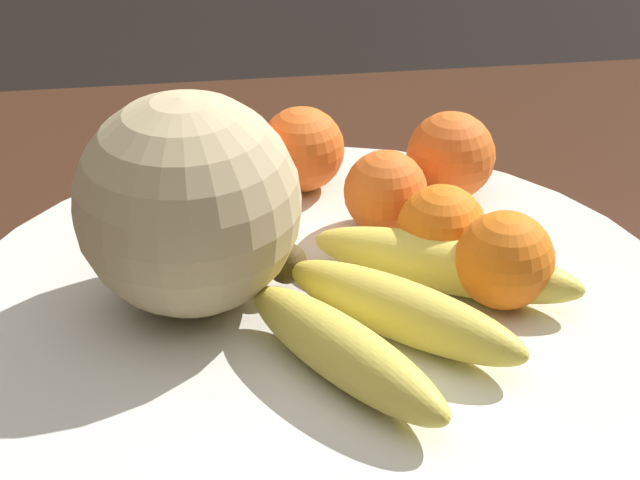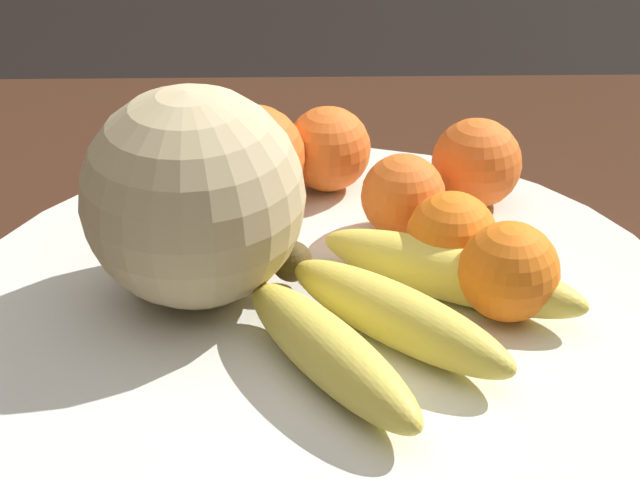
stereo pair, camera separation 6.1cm
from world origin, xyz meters
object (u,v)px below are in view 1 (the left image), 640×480
Objects in this scene: orange_front_right at (386,192)px; orange_back_right at (225,161)px; fruit_bowl at (320,323)px; orange_back_left at (451,156)px; orange_top_small at (302,149)px; orange_front_left at (442,229)px; melon at (188,204)px; banana_bunch at (398,303)px; produce_tag at (393,271)px; orange_mid_center at (505,260)px.

orange_back_right reaches higher than orange_front_right.
orange_back_left reaches higher than fruit_bowl.
orange_back_left is at bearing 165.59° from orange_top_small.
fruit_bowl is 7.34× the size of orange_back_left.
orange_front_left is 0.93× the size of orange_top_small.
orange_top_small is (-0.01, -0.16, 0.04)m from fruit_bowl.
orange_back_left is at bearing -148.95° from melon.
orange_back_right is 1.19× the size of orange_top_small.
banana_bunch is at bearing 118.98° from orange_back_right.
fruit_bowl is 5.97× the size of produce_tag.
banana_bunch is 3.49× the size of orange_top_small.
melon reaches higher than orange_front_right.
produce_tag is (-0.10, 0.10, -0.03)m from orange_back_right.
orange_back_right is (0.16, -0.00, 0.00)m from orange_back_left.
fruit_bowl is 6.34× the size of orange_back_right.
orange_mid_center is 0.19m from orange_top_small.
orange_top_small is (0.10, -0.16, 0.00)m from orange_mid_center.
orange_front_right is 0.95× the size of orange_mid_center.
fruit_bowl is at bearing 56.87° from produce_tag.
orange_mid_center is 0.95× the size of orange_back_left.
orange_front_left is 1.01× the size of orange_front_right.
produce_tag is at bearing 134.62° from orange_back_right.
orange_mid_center is at bearing 118.56° from orange_front_right.
banana_bunch is 3.77× the size of orange_front_left.
melon is 2.23× the size of orange_mid_center.
melon is at bearing -17.77° from fruit_bowl.
produce_tag is (-0.05, -0.04, 0.01)m from fruit_bowl.
fruit_bowl is at bearing 25.70° from orange_front_left.
orange_top_small reaches higher than fruit_bowl.
orange_back_left reaches higher than orange_mid_center.
orange_front_left is (-0.08, -0.04, 0.04)m from fruit_bowl.
orange_front_right is 0.92× the size of orange_top_small.
orange_top_small reaches higher than produce_tag.
orange_front_left is at bearing 120.96° from orange_top_small.
orange_mid_center is at bearing 122.75° from orange_front_left.
orange_top_small is at bearing -50.34° from produce_tag.
banana_bunch is at bearing 82.72° from orange_front_right.
orange_front_left is 0.78× the size of orange_back_right.
melon is (0.07, -0.02, 0.07)m from fruit_bowl.
orange_top_small is (0.07, -0.12, 0.00)m from orange_front_left.
orange_mid_center reaches higher than fruit_bowl.
melon is 0.62× the size of banana_bunch.
produce_tag is at bearing -35.24° from orange_mid_center.
produce_tag is at bearing 84.52° from orange_front_right.
orange_front_right is 0.07m from orange_back_left.
orange_mid_center reaches higher than orange_front_right.
orange_back_left is at bearing 179.11° from orange_back_right.
fruit_bowl is 2.15× the size of banana_bunch.
orange_front_right reaches higher than banana_bunch.
orange_back_left is (-0.03, -0.10, 0.00)m from orange_front_left.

